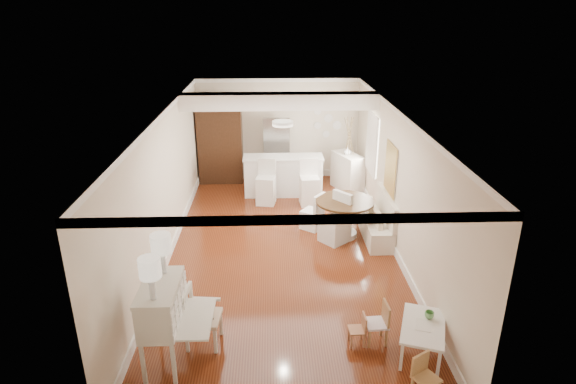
{
  "coord_description": "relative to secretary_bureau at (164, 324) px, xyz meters",
  "views": [
    {
      "loc": [
        -0.21,
        -8.69,
        4.7
      ],
      "look_at": [
        0.12,
        0.3,
        1.15
      ],
      "focal_mm": 30.0,
      "sensor_mm": 36.0,
      "label": 1
    }
  ],
  "objects": [
    {
      "name": "sideboard",
      "position": [
        3.52,
        6.59,
        -0.14
      ],
      "size": [
        0.82,
        1.13,
        0.98
      ],
      "primitive_type": "cube",
      "rotation": [
        0.0,
        0.0,
        0.4
      ],
      "color": "silver",
      "rests_on": "ground"
    },
    {
      "name": "pencil_cup",
      "position": [
        3.73,
        0.2,
        -0.09
      ],
      "size": [
        0.16,
        0.16,
        0.11
      ],
      "primitive_type": "imported",
      "rotation": [
        0.0,
        0.0,
        -0.21
      ],
      "color": "#66A962",
      "rests_on": "kids_table"
    },
    {
      "name": "slip_chair_near",
      "position": [
        2.8,
        3.58,
        -0.1
      ],
      "size": [
        0.72,
        0.71,
        1.05
      ],
      "primitive_type": "cube",
      "rotation": [
        0.0,
        0.0,
        -0.87
      ],
      "color": "silver",
      "rests_on": "ground"
    },
    {
      "name": "kids_table",
      "position": [
        3.6,
        0.04,
        -0.39
      ],
      "size": [
        0.87,
        1.11,
        0.48
      ],
      "primitive_type": "cube",
      "rotation": [
        0.0,
        0.0,
        -0.34
      ],
      "color": "white",
      "rests_on": "ground"
    },
    {
      "name": "branch_vase",
      "position": [
        3.49,
        6.59,
        0.45
      ],
      "size": [
        0.23,
        0.23,
        0.19
      ],
      "primitive_type": "imported",
      "rotation": [
        0.0,
        0.0,
        0.38
      ],
      "color": "white",
      "rests_on": "sideboard"
    },
    {
      "name": "kids_chair_b",
      "position": [
        3.0,
        0.33,
        -0.3
      ],
      "size": [
        0.34,
        0.34,
        0.66
      ],
      "primitive_type": "cube",
      "rotation": [
        0.0,
        0.0,
        -1.51
      ],
      "color": "#A4764A",
      "rests_on": "ground"
    },
    {
      "name": "gustavian_armchair",
      "position": [
        0.48,
        0.39,
        -0.17
      ],
      "size": [
        0.58,
        0.58,
        0.92
      ],
      "primitive_type": "cube",
      "rotation": [
        0.0,
        0.0,
        1.47
      ],
      "color": "silver",
      "rests_on": "ground"
    },
    {
      "name": "fridge",
      "position": [
        2.0,
        7.36,
        0.27
      ],
      "size": [
        0.75,
        0.65,
        1.8
      ],
      "primitive_type": "imported",
      "color": "silver",
      "rests_on": "ground"
    },
    {
      "name": "bar_stool_right",
      "position": [
        2.43,
        5.6,
        -0.06
      ],
      "size": [
        0.49,
        0.49,
        1.14
      ],
      "primitive_type": "cube",
      "rotation": [
        0.0,
        0.0,
        0.07
      ],
      "color": "white",
      "rests_on": "ground"
    },
    {
      "name": "slip_chair_far",
      "position": [
        2.38,
        4.22,
        -0.2
      ],
      "size": [
        0.57,
        0.57,
        0.85
      ],
      "primitive_type": "cube",
      "rotation": [
        0.0,
        0.0,
        -2.2
      ],
      "color": "white",
      "rests_on": "ground"
    },
    {
      "name": "secretary_bureau",
      "position": [
        0.0,
        0.0,
        0.0
      ],
      "size": [
        0.99,
        1.01,
        1.26
      ],
      "primitive_type": "cube",
      "rotation": [
        0.0,
        0.0,
        -0.01
      ],
      "color": "silver",
      "rests_on": "ground"
    },
    {
      "name": "pantry_cabinet",
      "position": [
        0.1,
        7.39,
        0.52
      ],
      "size": [
        1.2,
        0.6,
        2.3
      ],
      "primitive_type": "cube",
      "color": "#381E11",
      "rests_on": "ground"
    },
    {
      "name": "banquette",
      "position": [
        3.69,
        3.71,
        -0.14
      ],
      "size": [
        0.52,
        1.6,
        0.98
      ],
      "primitive_type": "cube",
      "color": "silver",
      "rests_on": "ground"
    },
    {
      "name": "kids_chair_a",
      "position": [
        2.71,
        0.29,
        -0.38
      ],
      "size": [
        0.25,
        0.25,
        0.5
      ],
      "primitive_type": "cube",
      "rotation": [
        0.0,
        0.0,
        -1.54
      ],
      "color": "#B07450",
      "rests_on": "ground"
    },
    {
      "name": "kids_chair_c",
      "position": [
        3.41,
        -0.77,
        -0.33
      ],
      "size": [
        0.4,
        0.4,
        0.6
      ],
      "primitive_type": "cube",
      "rotation": [
        0.0,
        0.0,
        0.54
      ],
      "color": "tan",
      "rests_on": "ground"
    },
    {
      "name": "dining_table",
      "position": [
        3.03,
        3.8,
        -0.21
      ],
      "size": [
        1.31,
        1.31,
        0.84
      ],
      "primitive_type": "cylinder",
      "rotation": [
        0.0,
        0.0,
        -0.07
      ],
      "color": "#472D16",
      "rests_on": "ground"
    },
    {
      "name": "breakfast_counter",
      "position": [
        1.8,
        6.31,
        -0.11
      ],
      "size": [
        2.05,
        0.65,
        1.03
      ],
      "primitive_type": "cube",
      "color": "white",
      "rests_on": "ground"
    },
    {
      "name": "room",
      "position": [
        1.74,
        3.54,
        1.35
      ],
      "size": [
        9.0,
        9.04,
        2.82
      ],
      "color": "maroon",
      "rests_on": "ground"
    },
    {
      "name": "bar_stool_left",
      "position": [
        1.35,
        5.69,
        -0.07
      ],
      "size": [
        0.52,
        0.52,
        1.12
      ],
      "primitive_type": "cube",
      "rotation": [
        0.0,
        0.0,
        -0.17
      ],
      "color": "white",
      "rests_on": "ground"
    }
  ]
}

